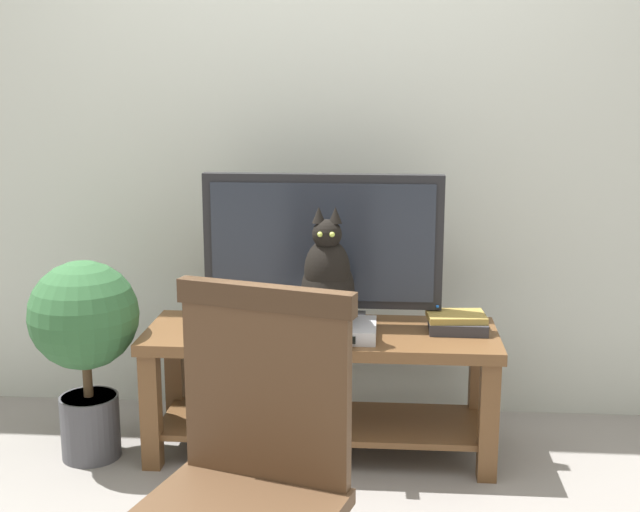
% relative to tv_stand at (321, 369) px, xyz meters
% --- Properties ---
extents(back_wall, '(7.00, 0.12, 2.80)m').
position_rel_tv_stand_xyz_m(back_wall, '(-0.03, 0.53, 1.05)').
color(back_wall, '#B7BCB2').
rests_on(back_wall, ground).
extents(tv_stand, '(1.35, 0.47, 0.50)m').
position_rel_tv_stand_xyz_m(tv_stand, '(0.00, 0.00, 0.00)').
color(tv_stand, brown).
rests_on(tv_stand, ground).
extents(tv, '(0.92, 0.20, 0.59)m').
position_rel_tv_stand_xyz_m(tv, '(0.00, 0.08, 0.46)').
color(tv, black).
rests_on(tv, tv_stand).
extents(media_box, '(0.36, 0.24, 0.05)m').
position_rel_tv_stand_xyz_m(media_box, '(0.03, -0.07, 0.18)').
color(media_box, '#BCBCC1').
rests_on(media_box, tv_stand).
extents(cat, '(0.20, 0.35, 0.45)m').
position_rel_tv_stand_xyz_m(cat, '(0.03, -0.08, 0.37)').
color(cat, black).
rests_on(cat, media_box).
extents(wooden_chair, '(0.58, 0.58, 0.97)m').
position_rel_tv_stand_xyz_m(wooden_chair, '(-0.08, -1.26, 0.21)').
color(wooden_chair, '#513823').
rests_on(wooden_chair, ground).
extents(book_stack, '(0.23, 0.18, 0.07)m').
position_rel_tv_stand_xyz_m(book_stack, '(0.52, 0.04, 0.19)').
color(book_stack, '#2D2D33').
rests_on(book_stack, tv_stand).
extents(potted_plant, '(0.42, 0.42, 0.78)m').
position_rel_tv_stand_xyz_m(potted_plant, '(-0.89, -0.11, 0.16)').
color(potted_plant, '#47474C').
rests_on(potted_plant, ground).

